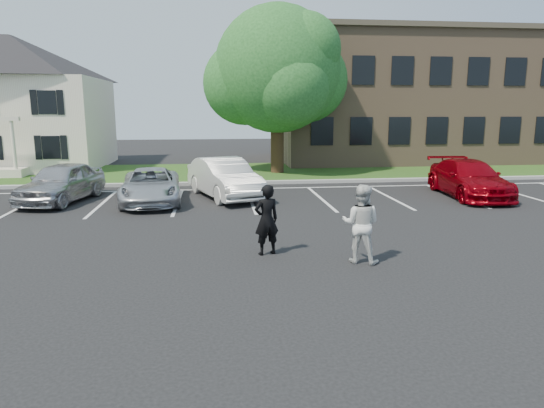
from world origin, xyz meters
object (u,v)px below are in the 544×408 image
object	(u,v)px
house	(13,102)
car_white_sedan	(224,178)
tree	(279,73)
car_silver_minivan	(151,186)
man_black_suit	(266,220)
car_silver_west	(61,182)
car_red_compact	(469,179)
man_white_shirt	(361,224)
office_building	(438,98)

from	to	relation	value
house	car_white_sedan	distance (m)	16.71
tree	car_silver_minivan	xyz separation A→B (m)	(-5.89, -7.68, -4.70)
man_black_suit	car_silver_west	distance (m)	10.37
house	car_silver_minivan	distance (m)	15.46
car_red_compact	man_black_suit	bearing A→B (deg)	-137.95
house	car_red_compact	distance (m)	25.18
man_black_suit	car_silver_west	world-z (taller)	man_black_suit
man_black_suit	car_silver_minivan	distance (m)	7.93
tree	car_red_compact	world-z (taller)	tree
house	man_black_suit	xyz separation A→B (m)	(12.86, -19.03, -2.96)
man_black_suit	car_red_compact	size ratio (longest dim) A/B	0.35
house	car_red_compact	size ratio (longest dim) A/B	2.05
man_white_shirt	car_red_compact	xyz separation A→B (m)	(6.88, 7.74, -0.19)
office_building	man_black_suit	world-z (taller)	office_building
car_silver_minivan	office_building	bearing A→B (deg)	33.31
man_white_shirt	car_red_compact	world-z (taller)	man_white_shirt
office_building	man_white_shirt	xyz separation A→B (m)	(-12.04, -21.92, -3.24)
car_silver_west	car_white_sedan	distance (m)	6.19
car_silver_minivan	car_white_sedan	size ratio (longest dim) A/B	0.97
tree	car_silver_west	size ratio (longest dim) A/B	1.98
car_silver_minivan	car_white_sedan	world-z (taller)	car_white_sedan
car_silver_west	car_silver_minivan	world-z (taller)	car_silver_west
man_black_suit	car_white_sedan	xyz separation A→B (m)	(-0.85, 7.82, -0.09)
man_black_suit	man_white_shirt	xyz separation A→B (m)	(2.10, -0.86, 0.05)
man_black_suit	office_building	bearing A→B (deg)	-141.99
house	car_silver_west	xyz separation A→B (m)	(5.82, -11.41, -3.07)
tree	man_black_suit	distance (m)	15.55
car_white_sedan	car_red_compact	size ratio (longest dim) A/B	0.95
tree	man_black_suit	xyz separation A→B (m)	(-2.25, -14.72, -4.48)
house	car_red_compact	xyz separation A→B (m)	(21.84, -12.16, -3.10)
car_silver_west	car_red_compact	bearing A→B (deg)	10.52
office_building	car_red_compact	xyz separation A→B (m)	(-5.16, -14.18, -3.43)
man_white_shirt	car_red_compact	bearing A→B (deg)	-104.86
man_black_suit	car_silver_west	size ratio (longest dim) A/B	0.39
car_silver_west	man_black_suit	bearing A→B (deg)	-34.10
man_white_shirt	car_silver_minivan	world-z (taller)	man_white_shirt
man_black_suit	car_red_compact	world-z (taller)	man_black_suit
man_white_shirt	car_silver_minivan	bearing A→B (deg)	-27.23
tree	car_silver_minivan	distance (m)	10.76
tree	man_black_suit	bearing A→B (deg)	-98.70
house	car_red_compact	world-z (taller)	house
car_silver_west	car_red_compact	xyz separation A→B (m)	(16.01, -0.75, -0.03)
man_white_shirt	tree	bearing A→B (deg)	-63.79
car_silver_minivan	man_black_suit	bearing A→B (deg)	-67.59
car_white_sedan	car_silver_west	bearing A→B (deg)	162.37
car_silver_minivan	car_white_sedan	bearing A→B (deg)	10.58
man_white_shirt	car_white_sedan	xyz separation A→B (m)	(-2.95, 8.68, -0.14)
man_white_shirt	car_silver_west	world-z (taller)	man_white_shirt
house	car_white_sedan	xyz separation A→B (m)	(12.01, -11.22, -3.05)
office_building	car_white_sedan	world-z (taller)	office_building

